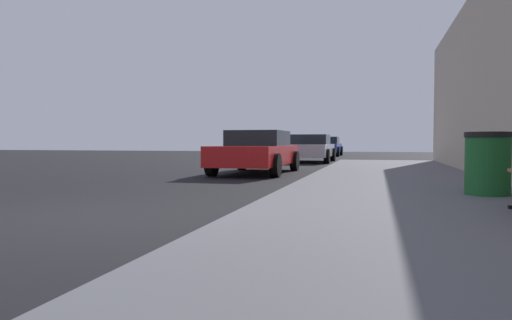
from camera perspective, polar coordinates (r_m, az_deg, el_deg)
name	(u,v)px	position (r m, az deg, el deg)	size (l,w,h in m)	color
ground_plane	(74,219)	(6.12, -21.37, -6.72)	(80.00, 80.00, 0.00)	black
sidewalk	(422,228)	(4.98, 19.61, -7.84)	(4.00, 32.00, 0.15)	#5B5B60
trash_bin	(488,163)	(7.73, 26.42, -0.34)	(0.66, 0.66, 0.93)	#195926
car_red	(257,151)	(13.93, 0.15, 1.05)	(2.00, 4.58, 1.27)	red
car_silver	(310,148)	(21.74, 6.66, 1.46)	(2.05, 4.44, 1.27)	#B7B7BF
car_blue	(326,146)	(31.37, 8.60, 1.68)	(1.94, 4.35, 1.27)	#233899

